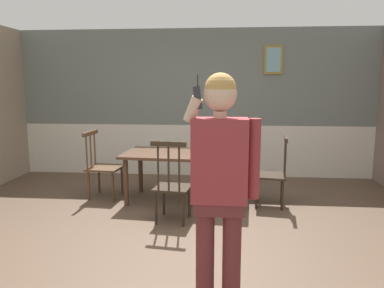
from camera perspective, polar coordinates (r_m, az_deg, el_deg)
ground_plane at (r=4.31m, az=-2.75°, el=-14.14°), size 7.32×7.32×0.00m
room_back_partition at (r=6.89m, az=0.46°, el=5.87°), size 6.65×0.17×2.71m
dining_table at (r=5.35m, az=-1.17°, el=-2.29°), size 1.82×1.02×0.72m
chair_near_window at (r=5.30m, az=12.46°, el=-4.47°), size 0.49×0.49×1.00m
chair_by_doorway at (r=4.59m, az=-3.11°, el=-6.34°), size 0.48×0.48×1.04m
chair_at_table_head at (r=5.74m, az=-13.73°, el=-3.32°), size 0.51×0.51×1.01m
person_figure at (r=2.68m, az=4.40°, el=-5.09°), size 0.56×0.23×1.79m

